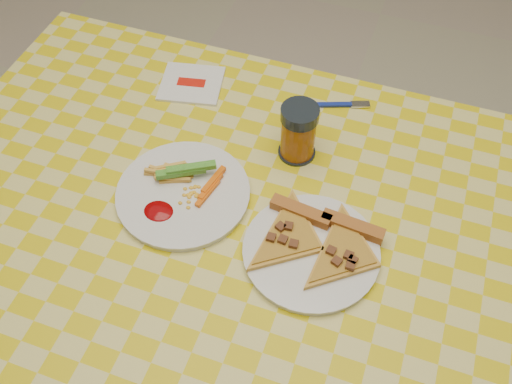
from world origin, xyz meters
TOP-DOWN VIEW (x-y plane):
  - ground at (0.00, 0.00)m, footprint 8.00×8.00m
  - table at (0.00, 0.00)m, footprint 1.28×0.88m
  - plate_left at (-0.13, 0.02)m, footprint 0.32×0.32m
  - plate_right at (0.12, -0.02)m, footprint 0.26×0.26m
  - fries_veggies at (-0.14, 0.04)m, footprint 0.16×0.15m
  - pizza_slices at (0.13, -0.00)m, footprint 0.25×0.23m
  - drink_glass at (0.03, 0.19)m, footprint 0.07×0.07m
  - napkin at (-0.24, 0.30)m, footprint 0.15×0.14m
  - fork at (0.08, 0.35)m, footprint 0.12×0.06m

SIDE VIEW (x-z plane):
  - ground at x=0.00m, z-range 0.00..0.00m
  - table at x=0.00m, z-range 0.30..1.06m
  - napkin at x=-0.24m, z-range 0.76..0.76m
  - fork at x=0.08m, z-range 0.76..0.76m
  - plate_left at x=-0.13m, z-range 0.76..0.77m
  - plate_right at x=0.12m, z-range 0.76..0.77m
  - pizza_slices at x=0.13m, z-range 0.76..0.79m
  - fries_veggies at x=-0.14m, z-range 0.76..0.80m
  - drink_glass at x=0.03m, z-range 0.75..0.87m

